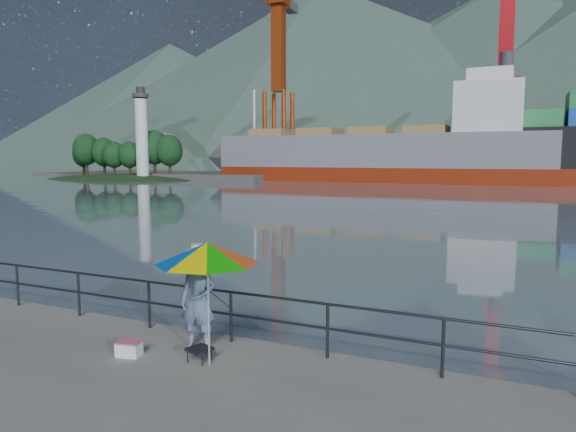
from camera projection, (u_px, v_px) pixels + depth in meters
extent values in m
cube|color=slate|center=(485.00, 171.00, 127.41)|extent=(500.00, 280.00, 0.00)
cube|color=#514F4C|center=(533.00, 178.00, 89.83)|extent=(200.00, 40.00, 0.40)
cylinder|color=#2D3033|center=(112.00, 277.00, 11.17)|extent=(22.00, 0.05, 0.05)
cylinder|color=#2D3033|center=(113.00, 297.00, 11.23)|extent=(22.00, 0.05, 0.05)
cube|color=#2D3033|center=(113.00, 300.00, 11.23)|extent=(22.00, 0.06, 1.00)
cone|color=#385147|center=(171.00, 105.00, 235.89)|extent=(228.80, 228.80, 55.00)
cone|color=#385147|center=(322.00, 76.00, 215.13)|extent=(312.00, 312.00, 75.00)
cone|color=#385147|center=(502.00, 75.00, 191.39)|extent=(282.88, 282.88, 68.00)
ellipsoid|color=#263F1E|center=(119.00, 178.00, 88.39)|extent=(48.00, 26.40, 8.40)
cylinder|color=white|center=(142.00, 139.00, 84.28)|extent=(2.00, 2.00, 13.00)
cylinder|color=#2D2D2D|center=(140.00, 93.00, 83.42)|extent=(1.80, 1.80, 2.00)
cube|color=orange|center=(534.00, 155.00, 88.48)|extent=(6.00, 2.40, 7.80)
cube|color=#194CA5|center=(533.00, 163.00, 91.34)|extent=(6.00, 2.40, 5.20)
cube|color=gray|center=(574.00, 170.00, 88.83)|extent=(6.00, 2.40, 2.60)
imported|color=navy|center=(198.00, 301.00, 9.58)|extent=(0.76, 0.58, 1.86)
cylinder|color=white|center=(208.00, 310.00, 8.82)|extent=(0.04, 0.04, 1.99)
cone|color=blue|center=(207.00, 253.00, 8.70)|extent=(2.13, 2.13, 0.37)
cube|color=black|center=(200.00, 349.00, 9.07)|extent=(0.48, 0.48, 0.05)
cube|color=#2D3033|center=(200.00, 356.00, 9.08)|extent=(0.32, 0.32, 0.20)
cube|color=white|center=(129.00, 349.00, 9.34)|extent=(0.47, 0.37, 0.24)
cylinder|color=black|center=(212.00, 336.00, 10.40)|extent=(0.09, 1.79, 1.26)
cube|color=maroon|center=(375.00, 175.00, 80.24)|extent=(50.76, 8.79, 2.50)
cube|color=slate|center=(375.00, 151.00, 79.81)|extent=(50.76, 8.79, 5.00)
cube|color=silver|center=(489.00, 108.00, 72.47)|extent=(9.00, 7.38, 7.00)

